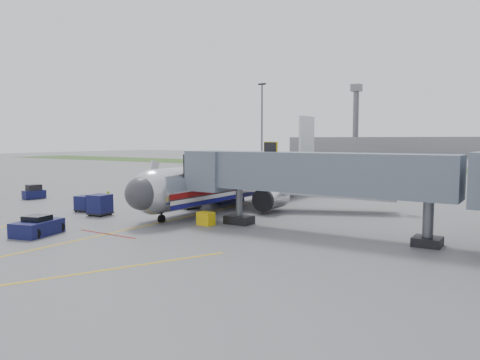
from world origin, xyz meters
The scene contains 16 objects.
ground centered at (0.00, 0.00, 0.00)m, with size 400.00×400.00×0.00m, color #565659.
grass_strip centered at (0.00, 90.00, 0.01)m, with size 300.00×25.00×0.01m, color #2D4C1E.
apron_markings centered at (0.00, -7.40, 0.00)m, with size 21.52×50.00×0.01m.
airliner centered at (0.00, 15.25, 2.65)m, with size 32.10×35.67×10.25m.
jet_bridge centered at (12.86, 5.00, 4.47)m, with size 25.30×4.00×6.90m.
light_mast_left centered at (-30.00, 70.00, 10.78)m, with size 2.00×0.44×20.40m.
distant_terminal centered at (-10.00, 170.00, 4.00)m, with size 120.00×14.00×8.00m, color slate.
control_tower centered at (-40.00, 165.00, 17.33)m, with size 4.00×4.00×30.00m.
pushback_tug centered at (-4.00, -7.07, 0.62)m, with size 3.01×3.99×1.48m.
baggage_tug centered at (-23.54, 5.44, 0.75)m, with size 1.68×2.62×1.71m.
baggage_cart_a centered at (-7.30, 1.55, 1.00)m, with size 2.03×2.03×1.96m.
baggage_cart_b centered at (-3.00, 9.59, 0.93)m, with size 2.21×2.21×1.82m.
baggage_cart_c centered at (-10.51, 2.31, 0.79)m, with size 1.70×1.70×1.55m.
belt_loader centered at (-2.49, 15.66, 0.59)m, with size 2.01×5.00×2.39m.
ground_power_cart centered at (4.00, 3.00, 0.53)m, with size 1.44×1.04×1.08m.
ramp_worker centered at (-10.07, 5.01, 0.90)m, with size 0.66×0.43×1.80m, color #A9D819.
Camera 1 is at (27.27, -27.50, 7.10)m, focal length 35.00 mm.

